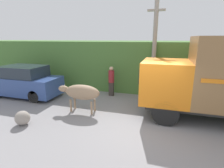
% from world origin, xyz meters
% --- Properties ---
extents(ground_plane, '(60.00, 60.00, 0.00)m').
position_xyz_m(ground_plane, '(0.00, 0.00, 0.00)').
color(ground_plane, gray).
extents(hillside_embankment, '(32.00, 6.02, 3.04)m').
position_xyz_m(hillside_embankment, '(0.00, 6.77, 1.52)').
color(hillside_embankment, '#4C7A38').
rests_on(hillside_embankment, ground_plane).
extents(brown_cow, '(2.01, 0.67, 1.25)m').
position_xyz_m(brown_cow, '(-2.92, 0.61, 0.90)').
color(brown_cow, '#9E7F60').
rests_on(brown_cow, ground_plane).
extents(parked_suv, '(4.22, 1.72, 1.75)m').
position_xyz_m(parked_suv, '(-7.03, 1.62, 0.84)').
color(parked_suv, '#334C8C').
rests_on(parked_suv, ground_plane).
extents(pedestrian_on_hill, '(0.33, 0.33, 1.71)m').
position_xyz_m(pedestrian_on_hill, '(-2.29, 3.14, 0.94)').
color(pedestrian_on_hill, '#38332D').
rests_on(pedestrian_on_hill, ground_plane).
extents(utility_pole, '(0.90, 0.23, 5.24)m').
position_xyz_m(utility_pole, '(-0.03, 3.58, 2.73)').
color(utility_pole, '#9E998E').
rests_on(utility_pole, ground_plane).
extents(roadside_rock, '(0.55, 0.55, 0.55)m').
position_xyz_m(roadside_rock, '(-4.52, -1.23, 0.28)').
color(roadside_rock, gray).
rests_on(roadside_rock, ground_plane).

